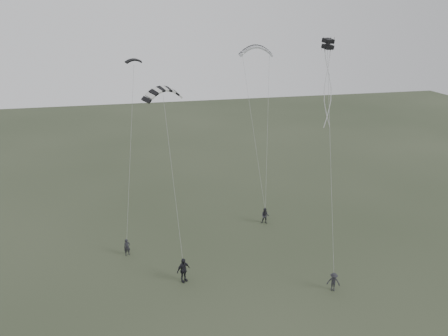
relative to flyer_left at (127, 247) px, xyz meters
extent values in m
plane|color=#2F3925|center=(7.36, -5.29, -0.74)|extent=(140.00, 140.00, 0.00)
imported|color=black|center=(0.00, 0.00, 0.00)|extent=(0.61, 0.47, 1.48)
imported|color=#27272C|center=(13.14, 3.01, 0.06)|extent=(0.94, 0.85, 1.59)
imported|color=black|center=(4.13, -4.84, 0.25)|extent=(1.24, 0.98, 1.97)
imported|color=#232328|center=(14.75, -8.41, 0.00)|extent=(1.09, 0.89, 1.47)
camera|label=1|loc=(0.91, -33.25, 18.82)|focal=35.00mm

